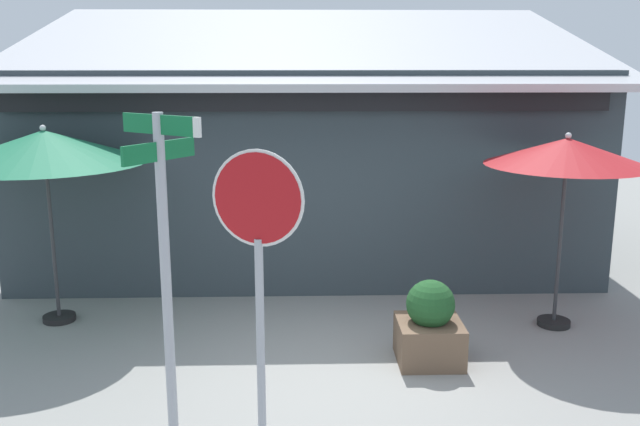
{
  "coord_description": "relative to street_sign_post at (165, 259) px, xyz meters",
  "views": [
    {
      "loc": [
        -0.32,
        -7.53,
        3.58
      ],
      "look_at": [
        -0.06,
        1.2,
        1.6
      ],
      "focal_mm": 38.96,
      "sensor_mm": 36.0,
      "label": 1
    }
  ],
  "objects": [
    {
      "name": "patio_umbrella_forest_green_left",
      "position": [
        -2.19,
        3.44,
        0.51
      ],
      "size": [
        2.64,
        2.64,
        2.71
      ],
      "color": "black",
      "rests_on": "ground"
    },
    {
      "name": "street_sign_post",
      "position": [
        0.0,
        0.0,
        0.0
      ],
      "size": [
        0.72,
        0.67,
        3.13
      ],
      "color": "#A8AAB2",
      "rests_on": "ground"
    },
    {
      "name": "ground_plane",
      "position": [
        1.47,
        1.82,
        -1.94
      ],
      "size": [
        28.0,
        28.0,
        0.1
      ],
      "primitive_type": "cube",
      "color": "gray"
    },
    {
      "name": "cafe_building",
      "position": [
        1.27,
        6.98,
        -0.11
      ],
      "size": [
        9.77,
        5.87,
        4.55
      ],
      "color": "#333D42",
      "rests_on": "ground"
    },
    {
      "name": "stop_sign",
      "position": [
        0.82,
        -0.39,
        0.12
      ],
      "size": [
        0.74,
        0.28,
        2.88
      ],
      "color": "#A8AAB2",
      "rests_on": "ground"
    },
    {
      "name": "sidewalk_planter",
      "position": [
        2.68,
        1.99,
        -1.45
      ],
      "size": [
        0.76,
        0.76,
        1.01
      ],
      "color": "brown",
      "rests_on": "ground"
    },
    {
      "name": "patio_umbrella_crimson_center",
      "position": [
        4.59,
        3.06,
        0.46
      ],
      "size": [
        2.1,
        2.1,
        2.63
      ],
      "color": "black",
      "rests_on": "ground"
    }
  ]
}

